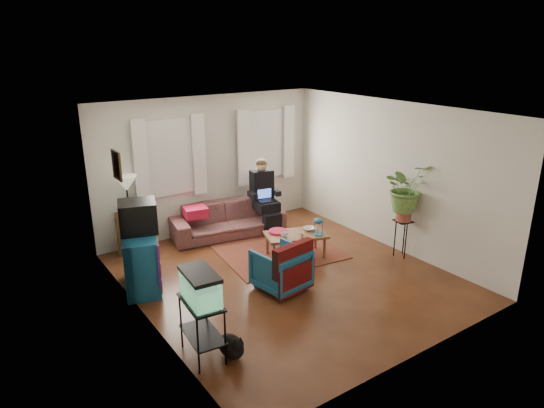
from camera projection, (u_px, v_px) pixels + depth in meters
floor at (286, 276)px, 7.66m from camera, size 4.50×5.00×0.01m
ceiling at (288, 111)px, 6.82m from camera, size 4.50×5.00×0.01m
wall_back at (209, 165)px, 9.19m from camera, size 4.50×0.01×2.60m
wall_front at (422, 257)px, 5.29m from camera, size 4.50×0.01×2.60m
wall_left at (142, 230)px, 6.03m from camera, size 0.01×5.00×2.60m
wall_right at (391, 176)px, 8.45m from camera, size 0.01×5.00×2.60m
window_left at (169, 158)px, 8.66m from camera, size 1.08×0.04×1.38m
window_right at (265, 144)px, 9.76m from camera, size 1.08×0.04×1.38m
curtains_left at (171, 158)px, 8.60m from camera, size 1.36×0.06×1.50m
curtains_right at (267, 145)px, 9.70m from camera, size 1.36×0.06×1.50m
picture_frame at (117, 165)px, 6.51m from camera, size 0.04×0.32×0.40m
area_rug at (279, 252)px, 8.53m from camera, size 2.18×1.83×0.01m
sofa at (227, 214)px, 9.18m from camera, size 2.23×1.19×0.83m
seated_person at (264, 198)px, 9.41m from camera, size 0.63×0.73×1.26m
side_table at (131, 231)px, 8.52m from camera, size 0.60×0.60×0.72m
table_lamp at (127, 195)px, 8.30m from camera, size 0.45×0.45×0.66m
dresser at (141, 261)px, 7.19m from camera, size 0.74×1.06×0.87m
crt_tv at (138, 217)px, 7.07m from camera, size 0.65×0.62×0.46m
aquarium_stand at (202, 329)px, 5.62m from camera, size 0.42×0.68×0.73m
aquarium at (200, 287)px, 5.45m from camera, size 0.38×0.62×0.38m
black_cat at (231, 344)px, 5.66m from camera, size 0.29×0.42×0.35m
armchair at (281, 267)px, 7.19m from camera, size 0.78×0.74×0.71m
serape_throw at (294, 263)px, 6.95m from camera, size 0.73×0.26×0.59m
coffee_table at (296, 245)px, 8.30m from camera, size 1.15×0.86×0.42m
cup_a at (284, 235)px, 8.08m from camera, size 0.15×0.15×0.09m
cup_b at (302, 235)px, 8.08m from camera, size 0.12×0.12×0.09m
bowl at (309, 229)px, 8.38m from camera, size 0.25×0.25×0.05m
snack_tray at (278, 231)px, 8.28m from camera, size 0.40×0.40×0.04m
birdcage at (318, 226)px, 8.15m from camera, size 0.21×0.21×0.30m
plant_stand at (401, 238)px, 8.28m from camera, size 0.32×0.32×0.66m
potted_plant at (406, 195)px, 8.02m from camera, size 0.85×0.77×0.83m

